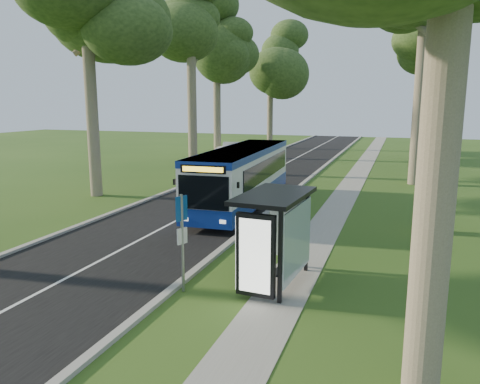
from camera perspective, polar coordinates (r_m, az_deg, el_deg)
The scene contains 16 objects.
ground at distance 16.31m, azimuth -3.33°, elevation -8.05°, with size 120.00×120.00×0.00m, color #2C4E18.
road at distance 26.54m, azimuth -2.12°, elevation -0.57°, with size 7.00×100.00×0.02m, color black.
kerb_east at distance 25.50m, azimuth 5.23°, elevation -0.97°, with size 0.25×100.00×0.12m, color #9E9B93.
kerb_west at distance 27.97m, azimuth -8.82°, elevation 0.01°, with size 0.25×100.00×0.12m, color #9E9B93.
centre_line at distance 26.54m, azimuth -2.12°, elevation -0.54°, with size 0.12×100.00×0.01m, color white.
footpath at distance 24.99m, azimuth 11.93°, elevation -1.53°, with size 1.50×100.00×0.02m, color gray.
bus at distance 23.77m, azimuth 0.30°, elevation 1.87°, with size 2.93×11.42×3.00m.
bus_stop_sign at distance 13.13m, azimuth -7.08°, elevation -4.91°, with size 0.19×0.38×2.81m.
bus_shelter at distance 13.20m, azimuth 4.27°, elevation -3.96°, with size 1.93×3.27×2.71m.
litter_bin at distance 19.40m, azimuth 5.59°, elevation -3.31°, with size 0.61×0.61×1.07m.
car_white at distance 41.09m, azimuth -1.89°, elevation 4.66°, with size 1.90×4.73×1.61m, color white.
car_silver at distance 44.18m, azimuth -1.02°, elevation 5.06°, with size 1.63×4.67×1.54m, color #B2B5BA.
tree_west_c at distance 36.03m, azimuth -6.07°, elevation 20.50°, with size 5.20×5.20×15.28m.
tree_west_d at distance 46.00m, azimuth -2.90°, elevation 19.37°, with size 5.20×5.20×16.28m.
tree_west_e at distance 54.43m, azimuth 3.77°, elevation 16.26°, with size 5.20×5.20×13.98m.
tree_east_d at distance 44.55m, azimuth 22.58°, elevation 16.33°, with size 5.20×5.20×13.63m.
Camera 1 is at (5.91, -14.25, 5.31)m, focal length 35.00 mm.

